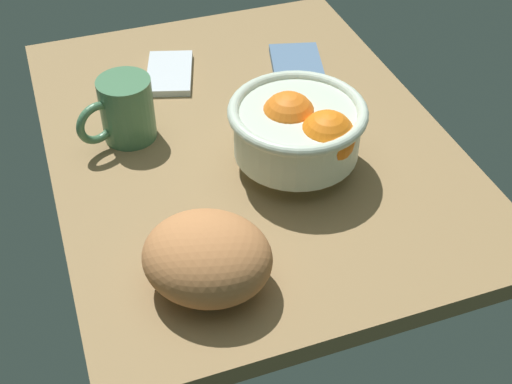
{
  "coord_description": "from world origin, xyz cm",
  "views": [
    {
      "loc": [
        -78.7,
        25.99,
        63.26
      ],
      "look_at": [
        -17.86,
        4.66,
        5.0
      ],
      "focal_mm": 47.84,
      "sensor_mm": 36.0,
      "label": 1
    }
  ],
  "objects_px": {
    "napkin_spare": "(298,69)",
    "mug": "(125,110)",
    "napkin_folded": "(169,73)",
    "bread_loaf": "(207,258)",
    "fruit_bowl": "(299,129)"
  },
  "relations": [
    {
      "from": "mug",
      "to": "fruit_bowl",
      "type": "bearing_deg",
      "value": -125.51
    },
    {
      "from": "fruit_bowl",
      "to": "napkin_spare",
      "type": "xyz_separation_m",
      "value": [
        0.24,
        -0.1,
        -0.06
      ]
    },
    {
      "from": "napkin_folded",
      "to": "mug",
      "type": "bearing_deg",
      "value": 145.42
    },
    {
      "from": "fruit_bowl",
      "to": "bread_loaf",
      "type": "relative_size",
      "value": 1.25
    },
    {
      "from": "napkin_spare",
      "to": "mug",
      "type": "xyz_separation_m",
      "value": [
        -0.09,
        0.31,
        0.04
      ]
    },
    {
      "from": "bread_loaf",
      "to": "mug",
      "type": "xyz_separation_m",
      "value": [
        0.32,
        0.03,
        0.0
      ]
    },
    {
      "from": "napkin_spare",
      "to": "mug",
      "type": "bearing_deg",
      "value": 105.34
    },
    {
      "from": "napkin_folded",
      "to": "mug",
      "type": "relative_size",
      "value": 1.06
    },
    {
      "from": "napkin_folded",
      "to": "bread_loaf",
      "type": "bearing_deg",
      "value": 171.81
    },
    {
      "from": "fruit_bowl",
      "to": "napkin_folded",
      "type": "xyz_separation_m",
      "value": [
        0.3,
        0.11,
        -0.06
      ]
    },
    {
      "from": "napkin_spare",
      "to": "fruit_bowl",
      "type": "bearing_deg",
      "value": 157.98
    },
    {
      "from": "napkin_folded",
      "to": "napkin_spare",
      "type": "height_order",
      "value": "same"
    },
    {
      "from": "bread_loaf",
      "to": "napkin_spare",
      "type": "xyz_separation_m",
      "value": [
        0.41,
        -0.28,
        -0.04
      ]
    },
    {
      "from": "fruit_bowl",
      "to": "napkin_spare",
      "type": "height_order",
      "value": "fruit_bowl"
    },
    {
      "from": "bread_loaf",
      "to": "mug",
      "type": "height_order",
      "value": "mug"
    }
  ]
}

